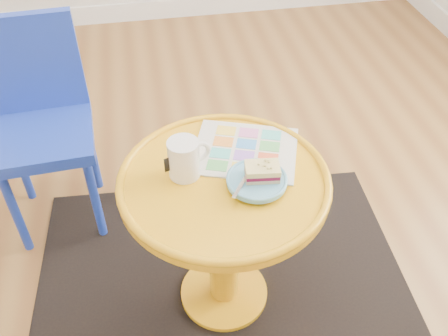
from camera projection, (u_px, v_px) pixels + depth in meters
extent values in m
plane|color=brown|center=(148.00, 258.00, 1.86)|extent=(4.00, 4.00, 0.00)
cube|color=white|center=(125.00, 12.00, 3.27)|extent=(4.00, 0.02, 0.12)
cube|color=black|center=(224.00, 294.00, 1.74)|extent=(1.37, 1.18, 0.01)
cylinder|color=orange|center=(224.00, 292.00, 1.73)|extent=(0.30, 0.30, 0.03)
cylinder|color=orange|center=(224.00, 244.00, 1.56)|extent=(0.10, 0.10, 0.50)
cylinder|color=orange|center=(224.00, 183.00, 1.38)|extent=(0.59, 0.59, 0.03)
cylinder|color=#1B36B3|center=(16.00, 215.00, 1.78)|extent=(0.03, 0.03, 0.36)
cylinder|color=#1B36B3|center=(96.00, 201.00, 1.83)|extent=(0.03, 0.03, 0.36)
cylinder|color=#1B36B3|center=(21.00, 164.00, 1.98)|extent=(0.03, 0.03, 0.36)
cylinder|color=#1B36B3|center=(92.00, 153.00, 2.03)|extent=(0.03, 0.03, 0.36)
cube|color=#1B36B3|center=(43.00, 137.00, 1.75)|extent=(0.37, 0.37, 0.05)
cube|color=#1B36B3|center=(29.00, 64.00, 1.73)|extent=(0.35, 0.06, 0.37)
cube|color=silver|center=(245.00, 151.00, 1.45)|extent=(0.36, 0.34, 0.01)
cylinder|color=white|center=(184.00, 159.00, 1.35)|extent=(0.09, 0.09, 0.11)
torus|color=white|center=(199.00, 152.00, 1.36)|extent=(0.07, 0.03, 0.07)
cylinder|color=#D1B78C|center=(183.00, 144.00, 1.31)|extent=(0.08, 0.08, 0.01)
cylinder|color=#5FA6CA|center=(257.00, 183.00, 1.35)|extent=(0.06, 0.06, 0.01)
cylinder|color=#5FA6CA|center=(257.00, 181.00, 1.34)|extent=(0.16, 0.16, 0.01)
cube|color=#D3BC8C|center=(262.00, 175.00, 1.34)|extent=(0.10, 0.07, 0.01)
cube|color=maroon|center=(262.00, 172.00, 1.33)|extent=(0.10, 0.07, 0.01)
cube|color=#EADB8C|center=(263.00, 168.00, 1.32)|extent=(0.10, 0.07, 0.02)
cube|color=silver|center=(242.00, 184.00, 1.32)|extent=(0.07, 0.10, 0.00)
cube|color=silver|center=(251.00, 168.00, 1.36)|extent=(0.03, 0.04, 0.00)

